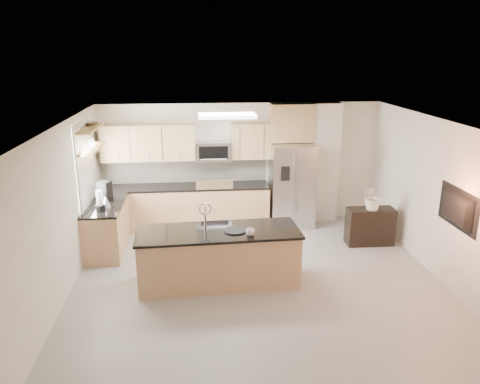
{
  "coord_description": "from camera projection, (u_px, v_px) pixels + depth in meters",
  "views": [
    {
      "loc": [
        -0.96,
        -6.58,
        3.66
      ],
      "look_at": [
        -0.2,
        1.3,
        1.25
      ],
      "focal_mm": 35.0,
      "sensor_mm": 36.0,
      "label": 1
    }
  ],
  "objects": [
    {
      "name": "platter",
      "position": [
        235.0,
        231.0,
        7.43
      ],
      "size": [
        0.36,
        0.36,
        0.02
      ],
      "primitive_type": "cylinder",
      "rotation": [
        0.0,
        0.0,
        0.0
      ],
      "color": "black",
      "rests_on": "island"
    },
    {
      "name": "ceiling",
      "position": [
        263.0,
        128.0,
        6.67
      ],
      "size": [
        6.0,
        6.5,
        0.02
      ],
      "primitive_type": "cube",
      "color": "white",
      "rests_on": "wall_back"
    },
    {
      "name": "wall_right",
      "position": [
        451.0,
        207.0,
        7.32
      ],
      "size": [
        0.02,
        6.5,
        2.6
      ],
      "primitive_type": "cube",
      "color": "beige",
      "rests_on": "floor"
    },
    {
      "name": "cup",
      "position": [
        250.0,
        232.0,
        7.24
      ],
      "size": [
        0.16,
        0.16,
        0.11
      ],
      "primitive_type": "imported",
      "rotation": [
        0.0,
        0.0,
        -0.21
      ],
      "color": "white",
      "rests_on": "island"
    },
    {
      "name": "refrigerator",
      "position": [
        292.0,
        185.0,
        10.0
      ],
      "size": [
        0.92,
        0.78,
        1.78
      ],
      "color": "#ABABAD",
      "rests_on": "floor"
    },
    {
      "name": "credenza",
      "position": [
        370.0,
        226.0,
        9.12
      ],
      "size": [
        0.91,
        0.39,
        0.72
      ],
      "primitive_type": "cube",
      "rotation": [
        0.0,
        0.0,
        -0.01
      ],
      "color": "black",
      "rests_on": "floor"
    },
    {
      "name": "blender",
      "position": [
        100.0,
        202.0,
        8.26
      ],
      "size": [
        0.16,
        0.16,
        0.38
      ],
      "color": "black",
      "rests_on": "left_counter"
    },
    {
      "name": "range",
      "position": [
        214.0,
        205.0,
        10.01
      ],
      "size": [
        0.76,
        0.64,
        1.14
      ],
      "color": "black",
      "rests_on": "floor"
    },
    {
      "name": "left_counter",
      "position": [
        107.0,
        227.0,
        8.81
      ],
      "size": [
        0.66,
        1.5,
        0.92
      ],
      "color": "tan",
      "rests_on": "floor"
    },
    {
      "name": "television",
      "position": [
        453.0,
        209.0,
        7.11
      ],
      "size": [
        0.14,
        1.08,
        0.62
      ],
      "primitive_type": "imported",
      "rotation": [
        0.0,
        0.0,
        1.57
      ],
      "color": "black",
      "rests_on": "wall_right"
    },
    {
      "name": "wall_back",
      "position": [
        241.0,
        163.0,
        10.14
      ],
      "size": [
        6.0,
        0.02,
        2.6
      ],
      "primitive_type": "cube",
      "color": "beige",
      "rests_on": "floor"
    },
    {
      "name": "window",
      "position": [
        84.0,
        166.0,
        8.43
      ],
      "size": [
        0.04,
        1.15,
        1.65
      ],
      "color": "white",
      "rests_on": "wall_left"
    },
    {
      "name": "partition_column",
      "position": [
        325.0,
        163.0,
        10.16
      ],
      "size": [
        0.6,
        0.3,
        2.6
      ],
      "primitive_type": "cube",
      "color": "silver",
      "rests_on": "floor"
    },
    {
      "name": "microwave",
      "position": [
        213.0,
        151.0,
        9.79
      ],
      "size": [
        0.76,
        0.4,
        0.4
      ],
      "color": "#ABABAD",
      "rests_on": "upper_cabinets"
    },
    {
      "name": "kettle",
      "position": [
        106.0,
        201.0,
        8.51
      ],
      "size": [
        0.19,
        0.19,
        0.23
      ],
      "color": "#ABABAD",
      "rests_on": "left_counter"
    },
    {
      "name": "flower_vase",
      "position": [
        375.0,
        191.0,
        8.86
      ],
      "size": [
        0.74,
        0.65,
        0.77
      ],
      "primitive_type": "imported",
      "rotation": [
        0.0,
        0.0,
        -0.08
      ],
      "color": "white",
      "rests_on": "credenza"
    },
    {
      "name": "upper_cabinets",
      "position": [
        179.0,
        142.0,
        9.71
      ],
      "size": [
        3.5,
        0.33,
        0.75
      ],
      "color": "tan",
      "rests_on": "wall_back"
    },
    {
      "name": "island",
      "position": [
        218.0,
        256.0,
        7.58
      ],
      "size": [
        2.64,
        1.05,
        1.33
      ],
      "rotation": [
        0.0,
        0.0,
        0.04
      ],
      "color": "tan",
      "rests_on": "floor"
    },
    {
      "name": "floor",
      "position": [
        260.0,
        290.0,
        7.43
      ],
      "size": [
        6.5,
        6.5,
        0.0
      ],
      "primitive_type": "plane",
      "color": "gray",
      "rests_on": "ground"
    },
    {
      "name": "back_counter",
      "position": [
        185.0,
        206.0,
        9.97
      ],
      "size": [
        3.55,
        0.66,
        1.44
      ],
      "color": "tan",
      "rests_on": "floor"
    },
    {
      "name": "shelf_lower",
      "position": [
        91.0,
        149.0,
        8.45
      ],
      "size": [
        0.3,
        1.2,
        0.04
      ],
      "primitive_type": "cube",
      "color": "olive",
      "rests_on": "wall_left"
    },
    {
      "name": "ceiling_fixture",
      "position": [
        227.0,
        116.0,
        8.17
      ],
      "size": [
        1.0,
        0.5,
        0.06
      ],
      "primitive_type": "cube",
      "color": "white",
      "rests_on": "ceiling"
    },
    {
      "name": "coffee_maker",
      "position": [
        105.0,
        192.0,
        8.81
      ],
      "size": [
        0.27,
        0.29,
        0.37
      ],
      "color": "black",
      "rests_on": "left_counter"
    },
    {
      "name": "bowl",
      "position": [
        92.0,
        123.0,
        8.58
      ],
      "size": [
        0.37,
        0.37,
        0.08
      ],
      "primitive_type": "imported",
      "rotation": [
        0.0,
        0.0,
        0.12
      ],
      "color": "#ABABAD",
      "rests_on": "shelf_upper"
    },
    {
      "name": "wall_left",
      "position": [
        57.0,
        220.0,
        6.77
      ],
      "size": [
        0.02,
        6.5,
        2.6
      ],
      "primitive_type": "cube",
      "color": "beige",
      "rests_on": "floor"
    },
    {
      "name": "shelf_upper",
      "position": [
        89.0,
        128.0,
        8.34
      ],
      "size": [
        0.3,
        1.2,
        0.04
      ],
      "primitive_type": "cube",
      "color": "olive",
      "rests_on": "wall_left"
    },
    {
      "name": "wall_front",
      "position": [
        315.0,
        342.0,
        3.95
      ],
      "size": [
        6.0,
        0.02,
        2.6
      ],
      "primitive_type": "cube",
      "color": "beige",
      "rests_on": "floor"
    }
  ]
}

